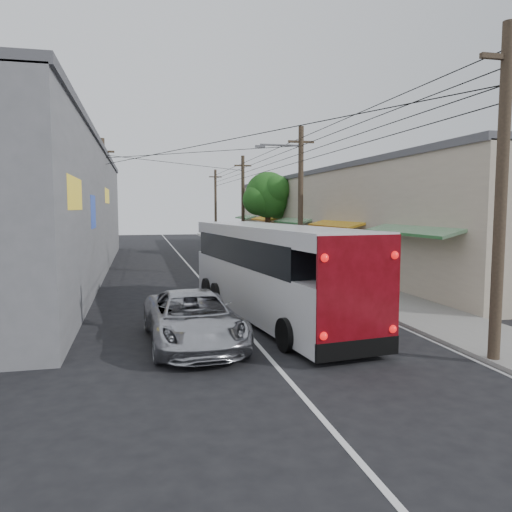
{
  "coord_description": "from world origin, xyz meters",
  "views": [
    {
      "loc": [
        -3.11,
        -12.18,
        3.76
      ],
      "look_at": [
        1.33,
        6.77,
        1.88
      ],
      "focal_mm": 35.0,
      "sensor_mm": 36.0,
      "label": 1
    }
  ],
  "objects_px": {
    "pedestrian_near": "(319,262)",
    "coach_bus": "(270,270)",
    "parked_car_far": "(238,246)",
    "parked_car_mid": "(246,252)",
    "parked_suv": "(275,266)",
    "jeepney": "(193,319)",
    "pedestrian_far": "(310,264)"
  },
  "relations": [
    {
      "from": "pedestrian_near",
      "to": "coach_bus",
      "type": "bearing_deg",
      "value": 45.23
    },
    {
      "from": "coach_bus",
      "to": "parked_car_far",
      "type": "relative_size",
      "value": 2.53
    },
    {
      "from": "parked_car_mid",
      "to": "parked_suv",
      "type": "bearing_deg",
      "value": -93.86
    },
    {
      "from": "jeepney",
      "to": "pedestrian_near",
      "type": "relative_size",
      "value": 3.31
    },
    {
      "from": "jeepney",
      "to": "pedestrian_far",
      "type": "xyz_separation_m",
      "value": [
        7.13,
        10.68,
        0.15
      ]
    },
    {
      "from": "coach_bus",
      "to": "parked_car_mid",
      "type": "bearing_deg",
      "value": 73.26
    },
    {
      "from": "pedestrian_near",
      "to": "pedestrian_far",
      "type": "distance_m",
      "value": 0.82
    },
    {
      "from": "parked_suv",
      "to": "pedestrian_near",
      "type": "height_order",
      "value": "pedestrian_near"
    },
    {
      "from": "parked_suv",
      "to": "pedestrian_far",
      "type": "relative_size",
      "value": 3.31
    },
    {
      "from": "jeepney",
      "to": "parked_car_mid",
      "type": "xyz_separation_m",
      "value": [
        5.53,
        18.8,
        0.09
      ]
    },
    {
      "from": "parked_car_mid",
      "to": "parked_car_far",
      "type": "xyz_separation_m",
      "value": [
        0.8,
        6.87,
        -0.09
      ]
    },
    {
      "from": "coach_bus",
      "to": "pedestrian_far",
      "type": "xyz_separation_m",
      "value": [
        4.21,
        7.91,
        -0.77
      ]
    },
    {
      "from": "jeepney",
      "to": "parked_car_mid",
      "type": "relative_size",
      "value": 1.09
    },
    {
      "from": "jeepney",
      "to": "parked_car_mid",
      "type": "bearing_deg",
      "value": 70.84
    },
    {
      "from": "coach_bus",
      "to": "jeepney",
      "type": "height_order",
      "value": "coach_bus"
    },
    {
      "from": "coach_bus",
      "to": "parked_car_far",
      "type": "distance_m",
      "value": 23.18
    },
    {
      "from": "coach_bus",
      "to": "parked_suv",
      "type": "xyz_separation_m",
      "value": [
        2.61,
        8.91,
        -0.92
      ]
    },
    {
      "from": "jeepney",
      "to": "parked_car_far",
      "type": "bearing_deg",
      "value": 73.38
    },
    {
      "from": "parked_car_far",
      "to": "pedestrian_far",
      "type": "xyz_separation_m",
      "value": [
        0.8,
        -15.0,
        0.14
      ]
    },
    {
      "from": "coach_bus",
      "to": "pedestrian_near",
      "type": "xyz_separation_m",
      "value": [
        4.88,
        8.38,
        -0.73
      ]
    },
    {
      "from": "jeepney",
      "to": "pedestrian_far",
      "type": "height_order",
      "value": "pedestrian_far"
    },
    {
      "from": "parked_suv",
      "to": "parked_car_mid",
      "type": "distance_m",
      "value": 7.13
    },
    {
      "from": "parked_car_far",
      "to": "parked_suv",
      "type": "bearing_deg",
      "value": -100.78
    },
    {
      "from": "jeepney",
      "to": "parked_car_far",
      "type": "height_order",
      "value": "parked_car_far"
    },
    {
      "from": "coach_bus",
      "to": "pedestrian_near",
      "type": "relative_size",
      "value": 7.1
    },
    {
      "from": "parked_car_mid",
      "to": "parked_car_far",
      "type": "height_order",
      "value": "parked_car_mid"
    },
    {
      "from": "jeepney",
      "to": "pedestrian_far",
      "type": "distance_m",
      "value": 12.84
    },
    {
      "from": "parked_car_mid",
      "to": "pedestrian_near",
      "type": "bearing_deg",
      "value": -77.38
    },
    {
      "from": "pedestrian_far",
      "to": "coach_bus",
      "type": "bearing_deg",
      "value": 72.33
    },
    {
      "from": "parked_car_mid",
      "to": "pedestrian_near",
      "type": "xyz_separation_m",
      "value": [
        2.26,
        -7.66,
        0.09
      ]
    },
    {
      "from": "coach_bus",
      "to": "jeepney",
      "type": "bearing_deg",
      "value": -143.95
    },
    {
      "from": "jeepney",
      "to": "parked_suv",
      "type": "relative_size",
      "value": 1.05
    }
  ]
}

